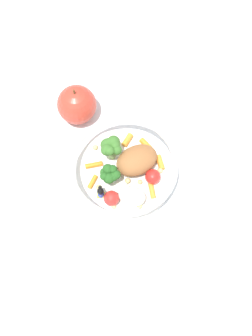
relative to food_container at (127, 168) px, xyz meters
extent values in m
plane|color=white|center=(-0.01, 0.01, -0.03)|extent=(2.40, 2.40, 0.00)
cylinder|color=white|center=(0.00, 0.00, -0.03)|extent=(0.20, 0.20, 0.01)
torus|color=white|center=(0.00, 0.00, 0.02)|extent=(0.21, 0.21, 0.01)
ellipsoid|color=#935B33|center=(0.01, -0.02, 0.00)|extent=(0.06, 0.09, 0.05)
cylinder|color=#7FAD5B|center=(0.00, 0.04, -0.01)|extent=(0.01, 0.01, 0.02)
sphere|color=#23561E|center=(0.01, 0.04, 0.02)|extent=(0.02, 0.02, 0.02)
sphere|color=#23561E|center=(0.01, 0.04, 0.01)|extent=(0.02, 0.02, 0.02)
sphere|color=#23561E|center=(0.00, 0.05, 0.01)|extent=(0.02, 0.02, 0.02)
sphere|color=#23561E|center=(-0.01, 0.04, 0.01)|extent=(0.02, 0.02, 0.02)
sphere|color=#23561E|center=(-0.01, 0.03, 0.01)|extent=(0.02, 0.02, 0.02)
sphere|color=#23561E|center=(-0.01, 0.03, 0.01)|extent=(0.02, 0.02, 0.02)
sphere|color=#23561E|center=(0.00, 0.03, 0.02)|extent=(0.02, 0.02, 0.02)
cylinder|color=#8EB766|center=(0.05, 0.01, -0.01)|extent=(0.02, 0.02, 0.03)
sphere|color=#386B28|center=(0.05, 0.01, 0.03)|extent=(0.02, 0.02, 0.02)
sphere|color=#386B28|center=(0.05, 0.02, 0.02)|extent=(0.03, 0.03, 0.03)
sphere|color=#386B28|center=(0.04, 0.02, 0.02)|extent=(0.02, 0.02, 0.02)
sphere|color=#386B28|center=(0.04, 0.02, 0.03)|extent=(0.02, 0.02, 0.02)
sphere|color=#386B28|center=(0.03, 0.01, 0.02)|extent=(0.02, 0.02, 0.02)
sphere|color=#386B28|center=(0.04, 0.00, 0.03)|extent=(0.02, 0.02, 0.02)
sphere|color=#386B28|center=(0.05, 0.01, 0.03)|extent=(0.03, 0.03, 0.03)
sphere|color=silver|center=(-0.04, 0.02, -0.01)|extent=(0.02, 0.02, 0.02)
sphere|color=silver|center=(-0.05, 0.02, 0.00)|extent=(0.03, 0.03, 0.03)
sphere|color=silver|center=(-0.05, 0.02, -0.01)|extent=(0.03, 0.03, 0.03)
sphere|color=silver|center=(-0.06, 0.01, 0.00)|extent=(0.03, 0.03, 0.03)
sphere|color=silver|center=(-0.05, 0.01, -0.01)|extent=(0.02, 0.02, 0.02)
cube|color=yellow|center=(-0.02, 0.06, -0.02)|extent=(0.02, 0.02, 0.00)
cylinder|color=#1933B2|center=(-0.02, 0.06, -0.01)|extent=(0.02, 0.02, 0.02)
sphere|color=black|center=(-0.02, 0.06, 0.00)|extent=(0.01, 0.01, 0.01)
sphere|color=black|center=(-0.03, 0.07, 0.01)|extent=(0.01, 0.01, 0.01)
sphere|color=black|center=(-0.02, 0.06, 0.01)|extent=(0.01, 0.01, 0.01)
cylinder|color=orange|center=(0.01, 0.07, -0.02)|extent=(0.03, 0.03, 0.01)
cylinder|color=orange|center=(-0.06, -0.03, -0.02)|extent=(0.03, 0.02, 0.01)
cylinder|color=orange|center=(-0.01, -0.07, -0.02)|extent=(0.03, 0.02, 0.01)
cylinder|color=orange|center=(0.04, -0.06, -0.02)|extent=(0.03, 0.02, 0.01)
cylinder|color=orange|center=(0.06, -0.03, -0.02)|extent=(0.03, 0.03, 0.01)
cylinder|color=orange|center=(0.04, 0.05, -0.02)|extent=(0.02, 0.04, 0.01)
sphere|color=red|center=(-0.03, -0.04, -0.01)|extent=(0.03, 0.03, 0.03)
sphere|color=red|center=(-0.04, 0.05, -0.01)|extent=(0.03, 0.03, 0.03)
sphere|color=tan|center=(0.07, -0.01, -0.02)|extent=(0.01, 0.01, 0.01)
sphere|color=#D1B775|center=(-0.07, 0.01, -0.02)|extent=(0.01, 0.01, 0.01)
sphere|color=#D1B775|center=(-0.06, 0.05, -0.02)|extent=(0.01, 0.01, 0.01)
sphere|color=tan|center=(-0.01, 0.06, -0.02)|extent=(0.01, 0.01, 0.01)
sphere|color=#D1B775|center=(0.07, 0.02, -0.02)|extent=(0.01, 0.01, 0.01)
sphere|color=#D1B775|center=(-0.03, -0.01, -0.02)|extent=(0.01, 0.01, 0.01)
sphere|color=#D1B775|center=(-0.02, -0.06, -0.02)|extent=(0.01, 0.01, 0.01)
sphere|color=#D1B775|center=(-0.02, 0.01, -0.02)|extent=(0.01, 0.01, 0.01)
sphere|color=#D1B775|center=(0.07, 0.04, -0.02)|extent=(0.01, 0.01, 0.01)
sphere|color=#BC3828|center=(0.17, 0.04, 0.01)|extent=(0.08, 0.08, 0.08)
cylinder|color=brown|center=(0.17, 0.04, 0.06)|extent=(0.00, 0.00, 0.01)
camera|label=1|loc=(-0.27, 0.12, 0.70)|focal=41.88mm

